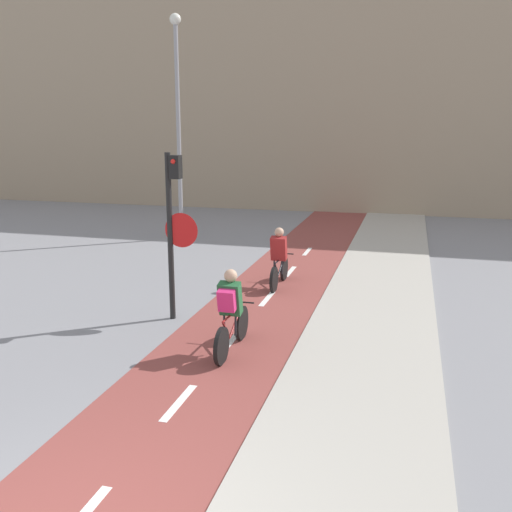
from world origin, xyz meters
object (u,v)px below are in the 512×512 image
traffic_light_pole (174,219)px  cyclist_far (279,260)px  street_lamp_far (178,106)px  cyclist_near (231,313)px

traffic_light_pole → cyclist_far: (1.44, 2.80, -1.36)m
street_lamp_far → cyclist_near: size_ratio=4.08×
street_lamp_far → cyclist_far: size_ratio=4.25×
cyclist_near → cyclist_far: size_ratio=1.04×
cyclist_far → street_lamp_far: bearing=132.6°
traffic_light_pole → cyclist_far: bearing=62.7°
traffic_light_pole → cyclist_near: traffic_light_pole is taller
cyclist_near → cyclist_far: (-0.13, 4.18, -0.05)m
traffic_light_pole → cyclist_near: bearing=-41.3°
cyclist_near → street_lamp_far: bearing=117.1°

